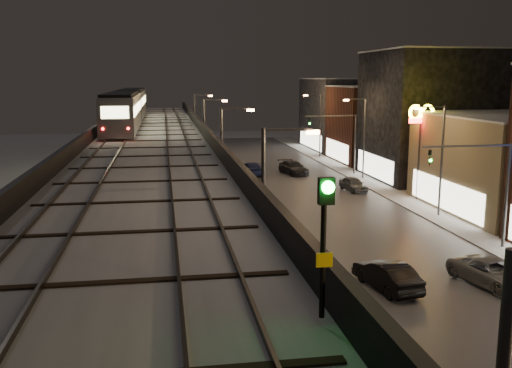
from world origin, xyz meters
TOP-DOWN VIEW (x-y plane):
  - road_surface at (7.50, 35.00)m, footprint 17.00×120.00m
  - sidewalk_right at (17.50, 35.00)m, footprint 4.00×120.00m
  - under_viaduct_pavement at (-6.00, 35.00)m, footprint 11.00×120.00m
  - elevated_viaduct at (-6.00, 31.84)m, footprint 9.00×100.00m
  - viaduct_trackbed at (-6.01, 31.97)m, footprint 8.40×100.00m
  - viaduct_parapet_streetside at (-1.65, 32.00)m, footprint 0.30×100.00m
  - viaduct_parapet_far at (-10.35, 32.00)m, footprint 0.30×100.00m
  - building_d at (23.99, 48.00)m, footprint 12.20×13.20m
  - building_e at (23.99, 62.00)m, footprint 12.20×12.20m
  - building_f at (23.99, 76.00)m, footprint 12.20×16.20m
  - streetlight_left_1 at (-0.43, 13.00)m, footprint 2.57×0.28m
  - streetlight_left_2 at (-0.43, 31.00)m, footprint 2.57×0.28m
  - streetlight_right_2 at (16.73, 31.00)m, footprint 2.56×0.28m
  - streetlight_left_3 at (-0.43, 49.00)m, footprint 2.57×0.28m
  - streetlight_right_3 at (16.73, 49.00)m, footprint 2.56×0.28m
  - streetlight_left_4 at (-0.43, 67.00)m, footprint 2.57×0.28m
  - streetlight_right_4 at (16.73, 67.00)m, footprint 2.56×0.28m
  - traffic_light_rig_a at (15.84, 22.00)m, footprint 6.10×0.34m
  - traffic_light_rig_b at (15.84, 52.00)m, footprint 6.10×0.34m
  - subway_train at (-8.50, 49.48)m, footprint 2.76×33.94m
  - rail_signal at (-2.10, -1.46)m, footprint 0.32×0.41m
  - car_near_white at (6.51, 16.09)m, footprint 2.46×4.90m
  - car_mid_silver at (2.57, 45.68)m, footprint 2.60×4.65m
  - car_mid_dark at (4.97, 53.36)m, footprint 2.61×5.21m
  - car_far_white at (2.01, 66.63)m, footprint 2.93×4.72m
  - car_onc_dark at (12.36, 15.65)m, footprint 3.59×5.54m
  - car_onc_white at (9.96, 53.14)m, footprint 3.17×5.52m
  - car_onc_red at (13.57, 42.23)m, footprint 2.13×4.26m
  - sign_mcdonalds at (18.00, 37.17)m, footprint 2.62×0.62m

SIDE VIEW (x-z plane):
  - road_surface at x=7.50m, z-range 0.00..0.06m
  - under_viaduct_pavement at x=-6.00m, z-range 0.00..0.06m
  - sidewalk_right at x=17.50m, z-range 0.00..0.14m
  - car_mid_silver at x=2.57m, z-range 0.00..1.23m
  - car_onc_red at x=13.57m, z-range 0.00..1.39m
  - car_onc_dark at x=12.36m, z-range 0.00..1.42m
  - car_mid_dark at x=4.97m, z-range 0.00..1.45m
  - car_far_white at x=2.01m, z-range 0.00..1.50m
  - car_onc_white at x=9.96m, z-range 0.00..1.51m
  - car_near_white at x=6.51m, z-range 0.00..1.54m
  - traffic_light_rig_a at x=15.84m, z-range 1.00..8.00m
  - traffic_light_rig_b at x=15.84m, z-range 1.00..8.00m
  - building_e at x=23.99m, z-range 0.00..10.16m
  - streetlight_left_1 at x=-0.43m, z-range 0.74..9.74m
  - streetlight_left_2 at x=-0.43m, z-range 0.74..9.74m
  - streetlight_right_2 at x=16.73m, z-range 0.74..9.74m
  - streetlight_left_3 at x=-0.43m, z-range 0.74..9.74m
  - streetlight_right_3 at x=16.73m, z-range 0.74..9.74m
  - streetlight_left_4 at x=-0.43m, z-range 0.74..9.74m
  - streetlight_right_4 at x=16.73m, z-range 0.74..9.74m
  - building_f at x=23.99m, z-range 0.00..11.16m
  - elevated_viaduct at x=-6.00m, z-range 2.47..8.77m
  - viaduct_trackbed at x=-6.01m, z-range 6.23..6.55m
  - viaduct_parapet_streetside at x=-1.65m, z-range 6.30..7.40m
  - viaduct_parapet_far at x=-10.35m, z-range 6.30..7.40m
  - sign_mcdonalds at x=18.00m, z-range 2.59..11.41m
  - building_d at x=23.99m, z-range 0.00..14.16m
  - subway_train at x=-8.50m, z-range 6.61..9.90m
  - rail_signal at x=-2.10m, z-range 7.19..9.91m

